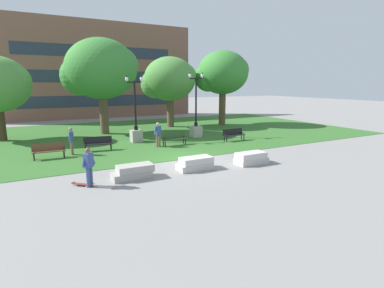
# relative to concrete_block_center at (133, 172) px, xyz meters

# --- Properties ---
(ground_plane) EXTENTS (140.00, 140.00, 0.00)m
(ground_plane) POSITION_rel_concrete_block_center_xyz_m (3.65, 2.04, -0.31)
(ground_plane) COLOR gray
(grass_lawn) EXTENTS (40.00, 20.00, 0.02)m
(grass_lawn) POSITION_rel_concrete_block_center_xyz_m (3.65, 12.04, -0.30)
(grass_lawn) COLOR #336628
(grass_lawn) RESTS_ON ground
(concrete_block_center) EXTENTS (1.90, 0.90, 0.64)m
(concrete_block_center) POSITION_rel_concrete_block_center_xyz_m (0.00, 0.00, 0.00)
(concrete_block_center) COLOR #9E9991
(concrete_block_center) RESTS_ON ground
(concrete_block_left) EXTENTS (1.82, 0.90, 0.64)m
(concrete_block_left) POSITION_rel_concrete_block_center_xyz_m (3.28, -0.04, 0.00)
(concrete_block_left) COLOR #BCB7B2
(concrete_block_left) RESTS_ON ground
(concrete_block_right) EXTENTS (1.80, 0.90, 0.64)m
(concrete_block_right) POSITION_rel_concrete_block_center_xyz_m (6.53, -0.50, 0.00)
(concrete_block_right) COLOR #BCB7B2
(concrete_block_right) RESTS_ON ground
(person_skateboarder) EXTENTS (0.65, 0.45, 1.71)m
(person_skateboarder) POSITION_rel_concrete_block_center_xyz_m (-1.99, -0.24, 0.66)
(person_skateboarder) COLOR #384C7A
(person_skateboarder) RESTS_ON ground
(skateboard) EXTENTS (0.91, 0.81, 0.14)m
(skateboard) POSITION_rel_concrete_block_center_xyz_m (-2.25, -0.05, -0.22)
(skateboard) COLOR maroon
(skateboard) RESTS_ON ground
(park_bench_near_left) EXTENTS (1.81, 0.55, 0.90)m
(park_bench_near_left) POSITION_rel_concrete_block_center_xyz_m (-3.28, 5.96, 0.23)
(park_bench_near_left) COLOR brown
(park_bench_near_left) RESTS_ON grass_lawn
(park_bench_near_right) EXTENTS (1.80, 0.55, 0.90)m
(park_bench_near_right) POSITION_rel_concrete_block_center_xyz_m (9.62, 5.49, 0.23)
(park_bench_near_right) COLOR black
(park_bench_near_right) RESTS_ON grass_lawn
(park_bench_far_left) EXTENTS (1.86, 0.77, 0.90)m
(park_bench_far_left) POSITION_rel_concrete_block_center_xyz_m (-0.30, 6.82, 0.23)
(park_bench_far_left) COLOR black
(park_bench_far_left) RESTS_ON grass_lawn
(park_bench_far_right) EXTENTS (1.82, 0.59, 0.90)m
(park_bench_far_right) POSITION_rel_concrete_block_center_xyz_m (4.84, 6.09, 0.23)
(park_bench_far_right) COLOR #284723
(park_bench_far_right) RESTS_ON grass_lawn
(lamp_post_left) EXTENTS (1.32, 0.80, 5.22)m
(lamp_post_left) POSITION_rel_concrete_block_center_xyz_m (7.83, 8.27, 0.77)
(lamp_post_left) COLOR #ADA89E
(lamp_post_left) RESTS_ON grass_lawn
(lamp_post_center) EXTENTS (1.32, 0.80, 4.93)m
(lamp_post_center) POSITION_rel_concrete_block_center_xyz_m (2.83, 8.51, 0.72)
(lamp_post_center) COLOR gray
(lamp_post_center) RESTS_ON grass_lawn
(tree_near_right) EXTENTS (5.35, 5.10, 6.95)m
(tree_near_right) POSITION_rel_concrete_block_center_xyz_m (8.35, 14.81, 4.42)
(tree_near_right) COLOR brown
(tree_near_right) RESTS_ON grass_lawn
(tree_far_right) EXTENTS (6.27, 5.97, 8.09)m
(tree_far_right) POSITION_rel_concrete_block_center_xyz_m (1.45, 13.47, 5.18)
(tree_far_right) COLOR brown
(tree_far_right) RESTS_ON grass_lawn
(tree_far_left) EXTENTS (5.56, 5.30, 7.72)m
(tree_far_left) POSITION_rel_concrete_block_center_xyz_m (13.96, 13.81, 5.09)
(tree_far_left) COLOR brown
(tree_far_left) RESTS_ON grass_lawn
(person_bystander_near_lawn) EXTENTS (0.24, 0.62, 1.71)m
(person_bystander_near_lawn) POSITION_rel_concrete_block_center_xyz_m (-1.97, 6.29, 0.68)
(person_bystander_near_lawn) COLOR brown
(person_bystander_near_lawn) RESTS_ON grass_lawn
(person_bystander_far_lawn) EXTENTS (0.74, 0.42, 1.71)m
(person_bystander_far_lawn) POSITION_rel_concrete_block_center_xyz_m (3.63, 6.06, 0.68)
(person_bystander_far_lawn) COLOR brown
(person_bystander_far_lawn) RESTS_ON grass_lawn
(building_facade_distant) EXTENTS (24.94, 1.03, 11.97)m
(building_facade_distant) POSITION_rel_concrete_block_center_xyz_m (3.74, 26.53, 5.67)
(building_facade_distant) COLOR brown
(building_facade_distant) RESTS_ON ground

